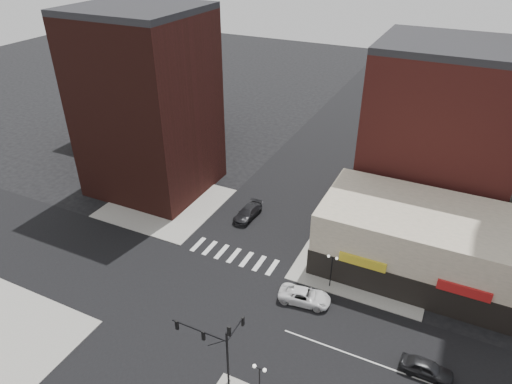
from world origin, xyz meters
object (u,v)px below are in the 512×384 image
at_px(white_suv, 305,296).
at_px(dark_sedan_east, 427,368).
at_px(dark_sedan_north, 248,213).
at_px(traffic_signal, 219,343).
at_px(street_lamp_se_a, 259,375).
at_px(street_lamp_ne, 332,263).

distance_m(white_suv, dark_sedan_east, 13.47).
bearing_deg(dark_sedan_north, white_suv, -39.29).
height_order(traffic_signal, street_lamp_se_a, traffic_signal).
distance_m(traffic_signal, street_lamp_ne, 16.62).
bearing_deg(dark_sedan_east, street_lamp_ne, 58.40).
height_order(street_lamp_se_a, dark_sedan_east, street_lamp_se_a).
bearing_deg(dark_sedan_north, street_lamp_ne, -26.57).
bearing_deg(street_lamp_ne, dark_sedan_east, -32.81).
relative_size(traffic_signal, street_lamp_ne, 1.87).
relative_size(street_lamp_ne, dark_sedan_east, 0.90).
distance_m(traffic_signal, dark_sedan_north, 26.25).
height_order(traffic_signal, street_lamp_ne, traffic_signal).
distance_m(street_lamp_ne, dark_sedan_east, 13.57).
bearing_deg(traffic_signal, dark_sedan_east, 28.31).
distance_m(street_lamp_ne, white_suv, 4.55).
relative_size(traffic_signal, white_suv, 1.42).
height_order(street_lamp_se_a, street_lamp_ne, same).
height_order(street_lamp_ne, dark_sedan_east, street_lamp_ne).
bearing_deg(white_suv, dark_sedan_east, -114.24).
relative_size(dark_sedan_east, dark_sedan_north, 0.85).
xyz_separation_m(street_lamp_ne, white_suv, (-1.70, -3.38, -2.53)).
bearing_deg(street_lamp_se_a, street_lamp_ne, 86.42).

